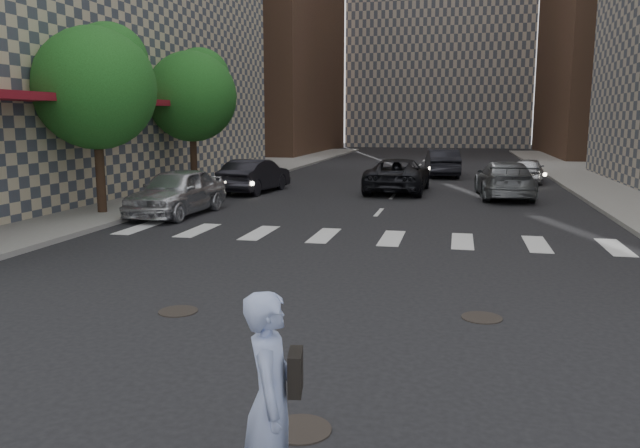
# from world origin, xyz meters

# --- Properties ---
(ground) EXTENTS (160.00, 160.00, 0.00)m
(ground) POSITION_xyz_m (0.00, 0.00, 0.00)
(ground) COLOR black
(ground) RESTS_ON ground
(sidewalk_left) EXTENTS (13.00, 80.00, 0.15)m
(sidewalk_left) POSITION_xyz_m (-14.50, 20.00, 0.07)
(sidewalk_left) COLOR gray
(sidewalk_left) RESTS_ON ground
(tree_b) EXTENTS (4.20, 4.20, 6.60)m
(tree_b) POSITION_xyz_m (-9.45, 11.14, 4.65)
(tree_b) COLOR #382619
(tree_b) RESTS_ON sidewalk_left
(tree_c) EXTENTS (4.20, 4.20, 6.60)m
(tree_c) POSITION_xyz_m (-9.45, 19.14, 4.65)
(tree_c) COLOR #382619
(tree_c) RESTS_ON sidewalk_left
(manhole_a) EXTENTS (0.70, 0.70, 0.02)m
(manhole_a) POSITION_xyz_m (1.20, -2.50, 0.01)
(manhole_a) COLOR black
(manhole_a) RESTS_ON ground
(manhole_b) EXTENTS (0.70, 0.70, 0.02)m
(manhole_b) POSITION_xyz_m (-2.00, 1.20, 0.01)
(manhole_b) COLOR black
(manhole_b) RESTS_ON ground
(manhole_c) EXTENTS (0.70, 0.70, 0.02)m
(manhole_c) POSITION_xyz_m (3.30, 2.00, 0.01)
(manhole_c) COLOR black
(manhole_c) RESTS_ON ground
(skateboarder) EXTENTS (0.57, 1.04, 2.01)m
(skateboarder) POSITION_xyz_m (1.34, -4.00, 1.05)
(skateboarder) COLOR brown
(skateboarder) RESTS_ON ground
(silver_sedan) EXTENTS (2.24, 5.05, 1.69)m
(silver_sedan) POSITION_xyz_m (-7.00, 11.81, 0.84)
(silver_sedan) COLOR silver
(silver_sedan) RESTS_ON ground
(traffic_car_a) EXTENTS (2.24, 4.92, 1.56)m
(traffic_car_a) POSITION_xyz_m (-6.50, 19.14, 0.78)
(traffic_car_a) COLOR black
(traffic_car_a) RESTS_ON ground
(traffic_car_b) EXTENTS (2.54, 5.62, 1.60)m
(traffic_car_b) POSITION_xyz_m (4.80, 19.51, 0.80)
(traffic_car_b) COLOR #53565B
(traffic_car_b) RESTS_ON ground
(traffic_car_c) EXTENTS (2.80, 5.79, 1.59)m
(traffic_car_c) POSITION_xyz_m (0.05, 20.70, 0.79)
(traffic_car_c) COLOR black
(traffic_car_c) RESTS_ON ground
(traffic_car_d) EXTENTS (2.15, 4.20, 1.37)m
(traffic_car_d) POSITION_xyz_m (6.50, 26.59, 0.68)
(traffic_car_d) COLOR silver
(traffic_car_d) RESTS_ON ground
(traffic_car_e) EXTENTS (2.34, 5.20, 1.66)m
(traffic_car_e) POSITION_xyz_m (1.85, 29.49, 0.83)
(traffic_car_e) COLOR black
(traffic_car_e) RESTS_ON ground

